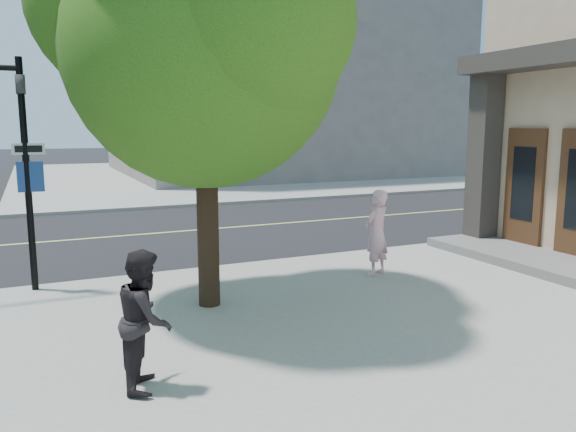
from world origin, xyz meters
name	(u,v)px	position (x,y,z in m)	size (l,w,h in m)	color
ground	(32,292)	(0.00, 0.00, 0.00)	(140.00, 140.00, 0.00)	black
road_ew	(31,243)	(0.00, 4.50, 0.01)	(140.00, 9.00, 0.01)	black
sidewalk_ne	(269,172)	(13.50, 21.50, 0.06)	(29.00, 25.00, 0.12)	gray
filler_ne	(273,56)	(14.00, 22.00, 7.12)	(18.00, 16.00, 14.00)	slate
man_on_phone	(377,233)	(5.85, -1.91, 0.92)	(0.58, 0.38, 1.60)	#EDACBB
pedestrian	(145,319)	(1.13, -4.70, 0.86)	(0.72, 0.56, 1.48)	black
street_tree	(210,17)	(2.63, -2.31, 4.42)	(5.02, 4.56, 6.66)	black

